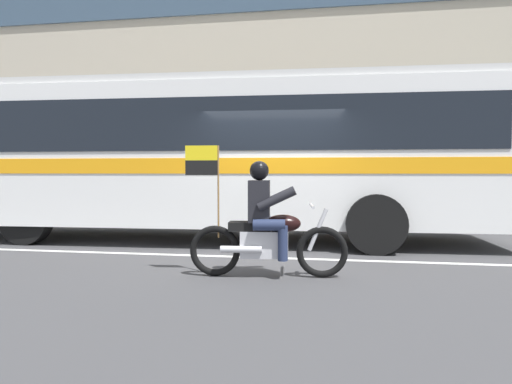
{
  "coord_description": "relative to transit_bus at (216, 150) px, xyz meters",
  "views": [
    {
      "loc": [
        1.0,
        -7.91,
        1.42
      ],
      "look_at": [
        -0.25,
        -0.32,
        1.08
      ],
      "focal_mm": 31.62,
      "sensor_mm": 36.0,
      "label": 1
    }
  ],
  "objects": [
    {
      "name": "lane_center_stripe",
      "position": [
        1.35,
        -1.79,
        -1.88
      ],
      "size": [
        26.6,
        0.14,
        0.01
      ],
      "primitive_type": "cube",
      "color": "silver",
      "rests_on": "ground_plane"
    },
    {
      "name": "sidewalk_curb",
      "position": [
        1.35,
        3.91,
        -1.81
      ],
      "size": [
        28.0,
        3.8,
        0.15
      ],
      "primitive_type": "cube",
      "color": "#B7B2A8",
      "rests_on": "ground_plane"
    },
    {
      "name": "motorcycle_with_rider",
      "position": [
        1.5,
        -3.12,
        -1.22
      ],
      "size": [
        2.19,
        0.65,
        1.78
      ],
      "color": "black",
      "rests_on": "ground_plane"
    },
    {
      "name": "ground_plane",
      "position": [
        1.35,
        -1.19,
        -1.88
      ],
      "size": [
        60.0,
        60.0,
        0.0
      ],
      "primitive_type": "plane",
      "color": "#3D3D3F"
    },
    {
      "name": "fire_hydrant",
      "position": [
        2.06,
        2.52,
        -1.36
      ],
      "size": [
        0.22,
        0.3,
        0.75
      ],
      "color": "red",
      "rests_on": "sidewalk_curb"
    },
    {
      "name": "office_building_facade",
      "position": [
        1.35,
        6.19,
        3.41
      ],
      "size": [
        28.0,
        0.89,
        10.58
      ],
      "color": "#B2A893",
      "rests_on": "ground_plane"
    },
    {
      "name": "transit_bus",
      "position": [
        0.0,
        0.0,
        0.0
      ],
      "size": [
        11.48,
        3.01,
        3.22
      ],
      "color": "white",
      "rests_on": "ground_plane"
    }
  ]
}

